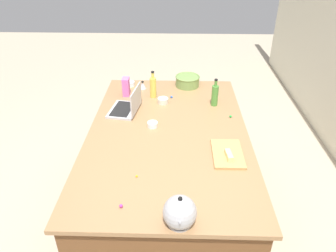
{
  "coord_description": "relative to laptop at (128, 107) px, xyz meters",
  "views": [
    {
      "loc": [
        2.08,
        0.06,
        2.23
      ],
      "look_at": [
        0.0,
        0.0,
        0.95
      ],
      "focal_mm": 34.32,
      "sensor_mm": 36.0,
      "label": 1
    }
  ],
  "objects": [
    {
      "name": "bottle_olive",
      "position": [
        -0.14,
        0.75,
        0.05
      ],
      "size": [
        0.06,
        0.06,
        0.25
      ],
      "color": "#4C8C38",
      "rests_on": "island_counter"
    },
    {
      "name": "mixing_bowl_large",
      "position": [
        -0.54,
        0.52,
        0.01
      ],
      "size": [
        0.24,
        0.24,
        0.1
      ],
      "color": "#72934C",
      "rests_on": "island_counter"
    },
    {
      "name": "ground_plane",
      "position": [
        0.31,
        0.35,
        -0.95
      ],
      "size": [
        12.0,
        12.0,
        0.0
      ],
      "primitive_type": "plane",
      "color": "#B7A88E"
    },
    {
      "name": "candy_3",
      "position": [
        1.11,
        0.11,
        -0.04
      ],
      "size": [
        0.02,
        0.02,
        0.02
      ],
      "primitive_type": "sphere",
      "color": "#CC3399",
      "rests_on": "island_counter"
    },
    {
      "name": "candy_4",
      "position": [
        0.85,
        0.17,
        -0.04
      ],
      "size": [
        0.01,
        0.01,
        0.01
      ],
      "primitive_type": "sphere",
      "color": "yellow",
      "rests_on": "island_counter"
    },
    {
      "name": "ramekin_wide",
      "position": [
        0.24,
        0.23,
        -0.03
      ],
      "size": [
        0.08,
        0.08,
        0.04
      ],
      "primitive_type": "cylinder",
      "color": "white",
      "rests_on": "island_counter"
    },
    {
      "name": "kettle",
      "position": [
        1.21,
        0.44,
        0.03
      ],
      "size": [
        0.21,
        0.18,
        0.2
      ],
      "color": "#ADADB2",
      "rests_on": "island_counter"
    },
    {
      "name": "butter_stick_left",
      "position": [
        0.65,
        0.77,
        -0.01
      ],
      "size": [
        0.11,
        0.05,
        0.04
      ],
      "primitive_type": "cube",
      "rotation": [
        0.0,
        0.0,
        0.12
      ],
      "color": "#F4E58C",
      "rests_on": "cutting_board"
    },
    {
      "name": "kitchen_timer",
      "position": [
        -0.46,
        0.08,
        -0.01
      ],
      "size": [
        0.07,
        0.07,
        0.08
      ],
      "color": "#B2B2B7",
      "rests_on": "island_counter"
    },
    {
      "name": "bottle_oil",
      "position": [
        -0.29,
        0.2,
        0.05
      ],
      "size": [
        0.06,
        0.06,
        0.25
      ],
      "color": "#DBC64C",
      "rests_on": "island_counter"
    },
    {
      "name": "candy_5",
      "position": [
        -0.27,
        0.37,
        -0.04
      ],
      "size": [
        0.02,
        0.02,
        0.02
      ],
      "primitive_type": "sphere",
      "color": "blue",
      "rests_on": "island_counter"
    },
    {
      "name": "ramekin_medium",
      "position": [
        -0.16,
        0.29,
        -0.02
      ],
      "size": [
        0.09,
        0.09,
        0.05
      ],
      "primitive_type": "cylinder",
      "color": "beige",
      "rests_on": "island_counter"
    },
    {
      "name": "candy_0",
      "position": [
        0.06,
        -0.08,
        -0.04
      ],
      "size": [
        0.02,
        0.02,
        0.02
      ],
      "primitive_type": "sphere",
      "color": "red",
      "rests_on": "island_counter"
    },
    {
      "name": "candy_1",
      "position": [
        0.08,
        0.86,
        -0.04
      ],
      "size": [
        0.02,
        0.02,
        0.02
      ],
      "primitive_type": "sphere",
      "color": "green",
      "rests_on": "island_counter"
    },
    {
      "name": "cutting_board",
      "position": [
        0.6,
        0.77,
        -0.04
      ],
      "size": [
        0.33,
        0.21,
        0.02
      ],
      "primitive_type": "cube",
      "color": "tan",
      "rests_on": "island_counter"
    },
    {
      "name": "candy_bag",
      "position": [
        -0.31,
        -0.06,
        0.04
      ],
      "size": [
        0.09,
        0.06,
        0.17
      ],
      "primitive_type": "cube",
      "color": "pink",
      "rests_on": "island_counter"
    },
    {
      "name": "ramekin_small",
      "position": [
        -0.52,
        -0.05,
        -0.02
      ],
      "size": [
        0.09,
        0.09,
        0.04
      ],
      "primitive_type": "cylinder",
      "color": "white",
      "rests_on": "island_counter"
    },
    {
      "name": "island_counter",
      "position": [
        0.31,
        0.35,
        -0.5
      ],
      "size": [
        1.95,
        1.22,
        0.9
      ],
      "color": "brown",
      "rests_on": "ground"
    },
    {
      "name": "laptop",
      "position": [
        0.0,
        0.0,
        0.0
      ],
      "size": [
        0.34,
        0.27,
        0.22
      ],
      "color": "#B7B7BC",
      "rests_on": "island_counter"
    }
  ]
}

